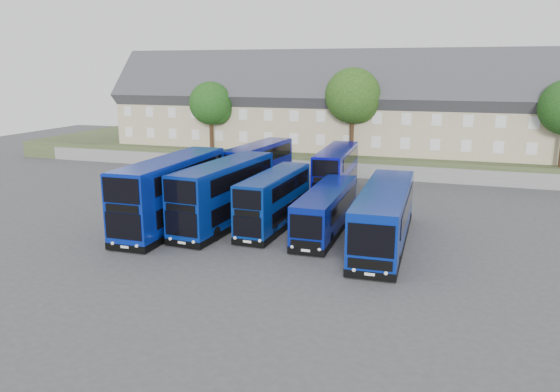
% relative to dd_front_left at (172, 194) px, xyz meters
% --- Properties ---
extents(ground, '(120.00, 120.00, 0.00)m').
position_rel_dd_front_left_xyz_m(ground, '(6.25, -2.01, -2.40)').
color(ground, '#424246').
rests_on(ground, ground).
extents(retaining_wall, '(70.00, 0.40, 1.50)m').
position_rel_dd_front_left_xyz_m(retaining_wall, '(6.25, 21.99, -1.65)').
color(retaining_wall, slate).
rests_on(retaining_wall, ground).
extents(earth_bank, '(80.00, 20.00, 2.00)m').
position_rel_dd_front_left_xyz_m(earth_bank, '(6.25, 31.99, -1.40)').
color(earth_bank, '#3E4A2A').
rests_on(earth_bank, ground).
extents(terrace_row, '(54.00, 10.40, 11.20)m').
position_rel_dd_front_left_xyz_m(terrace_row, '(6.25, 27.99, 4.20)').
color(terrace_row, tan).
rests_on(terrace_row, earth_bank).
extents(dd_front_left, '(2.95, 12.31, 4.88)m').
position_rel_dd_front_left_xyz_m(dd_front_left, '(0.00, 0.00, 0.00)').
color(dd_front_left, '#071E90').
rests_on(dd_front_left, ground).
extents(dd_front_mid, '(3.47, 11.63, 4.56)m').
position_rel_dd_front_left_xyz_m(dd_front_mid, '(3.41, 1.44, -0.16)').
color(dd_front_mid, navy).
rests_on(dd_front_mid, ground).
extents(dd_front_right, '(2.52, 9.83, 3.88)m').
position_rel_dd_front_left_xyz_m(dd_front_right, '(6.95, 2.10, -0.50)').
color(dd_front_right, navy).
rests_on(dd_front_right, ground).
extents(dd_rear_left, '(3.28, 10.93, 4.28)m').
position_rel_dd_front_left_xyz_m(dd_rear_left, '(1.67, 12.90, -0.30)').
color(dd_rear_left, '#060C79').
rests_on(dd_rear_left, ground).
extents(dd_rear_right, '(2.93, 10.64, 4.18)m').
position_rel_dd_front_left_xyz_m(dd_rear_right, '(8.93, 13.23, -0.35)').
color(dd_rear_right, '#07088B').
rests_on(dd_rear_right, ground).
extents(coach_east_a, '(2.47, 11.02, 3.00)m').
position_rel_dd_front_left_xyz_m(coach_east_a, '(10.71, 2.22, -0.93)').
color(coach_east_a, navy).
rests_on(coach_east_a, ground).
extents(coach_east_b, '(3.22, 13.46, 3.66)m').
position_rel_dd_front_left_xyz_m(coach_east_b, '(14.87, 0.75, -0.60)').
color(coach_east_b, navy).
rests_on(coach_east_b, ground).
extents(tree_west, '(4.80, 4.80, 7.65)m').
position_rel_dd_front_left_xyz_m(tree_west, '(-7.60, 23.09, 4.65)').
color(tree_west, '#382314').
rests_on(tree_west, earth_bank).
extents(tree_mid, '(5.76, 5.76, 9.18)m').
position_rel_dd_front_left_xyz_m(tree_mid, '(8.40, 23.59, 5.67)').
color(tree_mid, '#382314').
rests_on(tree_mid, earth_bank).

